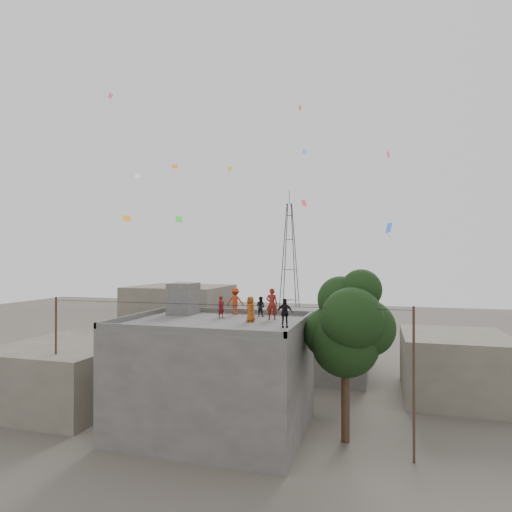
{
  "coord_description": "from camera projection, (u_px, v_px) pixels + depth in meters",
  "views": [
    {
      "loc": [
        8.97,
        -22.53,
        9.6
      ],
      "look_at": [
        1.47,
        3.3,
        9.84
      ],
      "focal_mm": 30.0,
      "sensor_mm": 36.0,
      "label": 1
    }
  ],
  "objects": [
    {
      "name": "neighbor_northwest",
      "position": [
        181.0,
        321.0,
        42.24
      ],
      "size": [
        9.0,
        8.0,
        7.0
      ],
      "primitive_type": "cube",
      "color": "#5D584A",
      "rests_on": "ground"
    },
    {
      "name": "parapet",
      "position": [
        215.0,
        319.0,
        24.11
      ],
      "size": [
        10.0,
        8.0,
        0.3
      ],
      "color": "#4D4B48",
      "rests_on": "main_building"
    },
    {
      "name": "tree",
      "position": [
        349.0,
        326.0,
        22.63
      ],
      "size": [
        4.9,
        4.6,
        9.1
      ],
      "color": "black",
      "rests_on": "ground"
    },
    {
      "name": "kites",
      "position": [
        247.0,
        178.0,
        31.1
      ],
      "size": [
        20.61,
        14.44,
        11.08
      ],
      "color": "orange",
      "rests_on": "ground"
    },
    {
      "name": "person_orange_child",
      "position": [
        251.0,
        309.0,
        24.07
      ],
      "size": [
        0.83,
        0.78,
        1.43
      ],
      "primitive_type": "imported",
      "rotation": [
        0.0,
        0.0,
        -0.62
      ],
      "color": "#9B4411",
      "rests_on": "main_building"
    },
    {
      "name": "transmission_tower",
      "position": [
        289.0,
        263.0,
        63.66
      ],
      "size": [
        2.97,
        2.97,
        20.01
      ],
      "color": "black",
      "rests_on": "ground"
    },
    {
      "name": "person_dark_child",
      "position": [
        261.0,
        306.0,
        26.39
      ],
      "size": [
        0.71,
        0.62,
        1.23
      ],
      "primitive_type": "imported",
      "rotation": [
        0.0,
        0.0,
        2.84
      ],
      "color": "black",
      "rests_on": "main_building"
    },
    {
      "name": "person_orange_adult",
      "position": [
        235.0,
        301.0,
        27.33
      ],
      "size": [
        1.14,
        0.71,
        1.7
      ],
      "primitive_type": "imported",
      "rotation": [
        0.0,
        0.0,
        -3.07
      ],
      "color": "#A43412",
      "rests_on": "main_building"
    },
    {
      "name": "main_building",
      "position": [
        215.0,
        376.0,
        24.08
      ],
      "size": [
        10.0,
        8.0,
        6.1
      ],
      "color": "#4D4B48",
      "rests_on": "ground"
    },
    {
      "name": "person_dark_adult",
      "position": [
        285.0,
        313.0,
        22.1
      ],
      "size": [
        0.94,
        0.63,
        1.49
      ],
      "primitive_type": "imported",
      "rotation": [
        0.0,
        0.0,
        0.33
      ],
      "color": "black",
      "rests_on": "main_building"
    },
    {
      "name": "person_red_child",
      "position": [
        221.0,
        307.0,
        25.58
      ],
      "size": [
        0.5,
        0.57,
        1.32
      ],
      "primitive_type": "imported",
      "rotation": [
        0.0,
        0.0,
        1.11
      ],
      "color": "maroon",
      "rests_on": "main_building"
    },
    {
      "name": "stair_head_box",
      "position": [
        183.0,
        299.0,
        27.51
      ],
      "size": [
        1.6,
        1.8,
        2.0
      ],
      "primitive_type": "cube",
      "color": "#4D4B48",
      "rests_on": "main_building"
    },
    {
      "name": "utility_line",
      "position": [
        215.0,
        368.0,
        22.75
      ],
      "size": [
        20.12,
        0.62,
        7.4
      ],
      "color": "black",
      "rests_on": "ground"
    },
    {
      "name": "neighbor_north",
      "position": [
        296.0,
        342.0,
        36.97
      ],
      "size": [
        12.0,
        9.0,
        5.0
      ],
      "primitive_type": "cube",
      "color": "#4D4B48",
      "rests_on": "ground"
    },
    {
      "name": "person_red_adult",
      "position": [
        272.0,
        304.0,
        24.83
      ],
      "size": [
        0.73,
        0.53,
        1.84
      ],
      "primitive_type": "imported",
      "rotation": [
        0.0,
        0.0,
        3.28
      ],
      "color": "maroon",
      "rests_on": "main_building"
    },
    {
      "name": "ground",
      "position": [
        215.0,
        430.0,
        24.06
      ],
      "size": [
        140.0,
        140.0,
        0.0
      ],
      "primitive_type": "plane",
      "color": "#48433B",
      "rests_on": "ground"
    },
    {
      "name": "neighbor_west",
      "position": [
        75.0,
        371.0,
        29.06
      ],
      "size": [
        8.0,
        10.0,
        4.0
      ],
      "primitive_type": "cube",
      "color": "#5D584A",
      "rests_on": "ground"
    },
    {
      "name": "neighbor_east",
      "position": [
        455.0,
        366.0,
        29.78
      ],
      "size": [
        7.0,
        8.0,
        4.4
      ],
      "primitive_type": "cube",
      "color": "#5D584A",
      "rests_on": "ground"
    }
  ]
}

